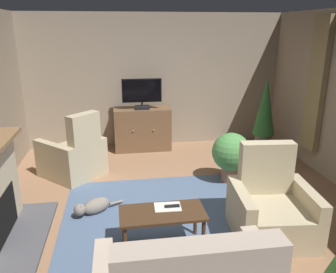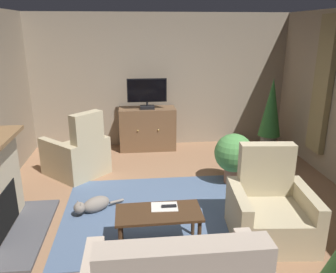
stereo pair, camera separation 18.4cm
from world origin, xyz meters
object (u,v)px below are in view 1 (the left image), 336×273
(potted_plant_on_hearth_side, at_px, (265,112))
(armchair_near_window, at_px, (271,209))
(cat, at_px, (94,206))
(television, at_px, (142,93))
(potted_plant_tall_palm_by_window, at_px, (231,154))
(tv_cabinet, at_px, (143,130))
(folded_newspaper, at_px, (168,207))
(coffee_table, at_px, (162,217))
(tv_remote, at_px, (172,206))
(armchair_facing_sofa, at_px, (74,156))

(potted_plant_on_hearth_side, bearing_deg, armchair_near_window, -111.39)
(armchair_near_window, relative_size, cat, 1.64)
(television, xyz_separation_m, potted_plant_on_hearth_side, (2.35, -0.50, -0.35))
(potted_plant_on_hearth_side, relative_size, potted_plant_tall_palm_by_window, 1.83)
(cat, bearing_deg, tv_cabinet, 70.94)
(television, height_order, cat, television)
(tv_cabinet, relative_size, folded_newspaper, 3.76)
(folded_newspaper, xyz_separation_m, potted_plant_on_hearth_side, (2.32, 2.71, 0.37))
(tv_cabinet, height_order, coffee_table, tv_cabinet)
(tv_remote, relative_size, potted_plant_tall_palm_by_window, 0.21)
(folded_newspaper, distance_m, cat, 1.23)
(coffee_table, relative_size, armchair_facing_sofa, 0.80)
(folded_newspaper, bearing_deg, tv_cabinet, 93.12)
(television, distance_m, cat, 2.80)
(potted_plant_on_hearth_side, height_order, potted_plant_tall_palm_by_window, potted_plant_on_hearth_side)
(potted_plant_on_hearth_side, height_order, cat, potted_plant_on_hearth_side)
(cat, bearing_deg, folded_newspaper, -40.97)
(tv_remote, relative_size, cat, 0.26)
(potted_plant_on_hearth_side, relative_size, cat, 2.30)
(armchair_near_window, xyz_separation_m, potted_plant_tall_palm_by_window, (-0.01, 1.48, 0.16))
(tv_remote, bearing_deg, folded_newspaper, 169.70)
(armchair_near_window, height_order, cat, armchair_near_window)
(coffee_table, height_order, cat, coffee_table)
(television, bearing_deg, armchair_facing_sofa, -138.20)
(potted_plant_tall_palm_by_window, xyz_separation_m, cat, (-2.14, -0.71, -0.38))
(armchair_near_window, distance_m, potted_plant_tall_palm_by_window, 1.49)
(folded_newspaper, distance_m, potted_plant_tall_palm_by_window, 1.94)
(tv_cabinet, height_order, tv_remote, tv_cabinet)
(coffee_table, distance_m, potted_plant_tall_palm_by_window, 2.06)
(tv_remote, height_order, folded_newspaper, tv_remote)
(tv_cabinet, height_order, television, television)
(potted_plant_tall_palm_by_window, bearing_deg, coffee_table, -129.89)
(tv_cabinet, xyz_separation_m, folded_newspaper, (0.03, -3.26, 0.05))
(tv_cabinet, distance_m, tv_remote, 3.28)
(folded_newspaper, bearing_deg, potted_plant_tall_palm_by_window, 52.52)
(tv_remote, xyz_separation_m, potted_plant_tall_palm_by_window, (1.19, 1.49, 0.02))
(coffee_table, relative_size, potted_plant_on_hearth_side, 0.64)
(tv_remote, height_order, cat, tv_remote)
(television, bearing_deg, potted_plant_on_hearth_side, -12.04)
(television, bearing_deg, potted_plant_tall_palm_by_window, -53.52)
(tv_cabinet, xyz_separation_m, coffee_table, (-0.04, -3.36, -0.01))
(television, xyz_separation_m, tv_remote, (0.08, -3.22, -0.71))
(tv_cabinet, xyz_separation_m, armchair_near_window, (1.29, -3.26, -0.08))
(coffee_table, distance_m, potted_plant_on_hearth_side, 3.71)
(armchair_near_window, relative_size, armchair_facing_sofa, 0.89)
(coffee_table, bearing_deg, cat, 133.26)
(tv_cabinet, distance_m, folded_newspaper, 3.26)
(folded_newspaper, distance_m, potted_plant_on_hearth_side, 3.59)
(tv_remote, xyz_separation_m, potted_plant_on_hearth_side, (2.27, 2.72, 0.36))
(coffee_table, bearing_deg, folded_newspaper, 52.38)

